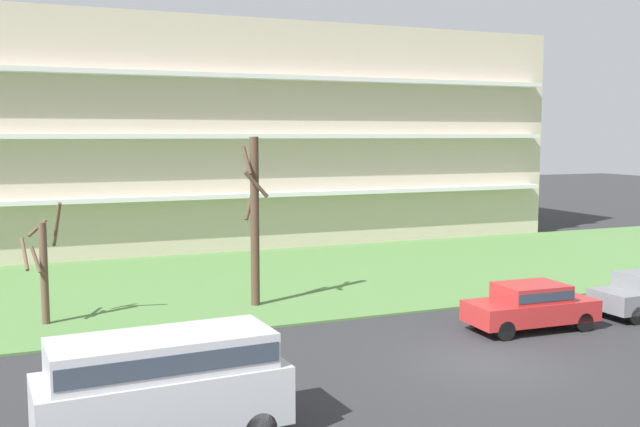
{
  "coord_description": "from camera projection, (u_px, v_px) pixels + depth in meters",
  "views": [
    {
      "loc": [
        -12.3,
        -17.11,
        6.53
      ],
      "look_at": [
        -2.73,
        6.0,
        3.85
      ],
      "focal_mm": 41.3,
      "sensor_mm": 36.0,
      "label": 1
    }
  ],
  "objects": [
    {
      "name": "grass_lawn_strip",
      "position": [
        308.0,
        276.0,
        33.95
      ],
      "size": [
        80.0,
        16.0,
        0.08
      ],
      "primitive_type": "cube",
      "color": "#547F42",
      "rests_on": "ground"
    },
    {
      "name": "ground",
      "position": [
        488.0,
        363.0,
        21.09
      ],
      "size": [
        160.0,
        160.0,
        0.0
      ],
      "primitive_type": "plane",
      "color": "#2D2D30"
    },
    {
      "name": "van_silver_near_left",
      "position": [
        163.0,
        380.0,
        15.45
      ],
      "size": [
        5.29,
        2.26,
        2.36
      ],
      "rotation": [
        0.0,
        0.0,
        0.05
      ],
      "color": "#B7BABF",
      "rests_on": "ground"
    },
    {
      "name": "apartment_building",
      "position": [
        229.0,
        136.0,
        45.57
      ],
      "size": [
        39.07,
        11.74,
        12.89
      ],
      "color": "beige",
      "rests_on": "ground"
    },
    {
      "name": "tree_left",
      "position": [
        254.0,
        219.0,
        27.64
      ],
      "size": [
        0.94,
        0.98,
        6.46
      ],
      "color": "#4C3828",
      "rests_on": "ground"
    },
    {
      "name": "sedan_red_center_right",
      "position": [
        531.0,
        304.0,
        24.62
      ],
      "size": [
        4.46,
        1.96,
        1.57
      ],
      "rotation": [
        0.0,
        0.0,
        3.11
      ],
      "color": "#B22828",
      "rests_on": "ground"
    },
    {
      "name": "tree_far_left",
      "position": [
        43.0,
        267.0,
        25.02
      ],
      "size": [
        1.36,
        1.33,
        4.29
      ],
      "color": "brown",
      "rests_on": "ground"
    }
  ]
}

